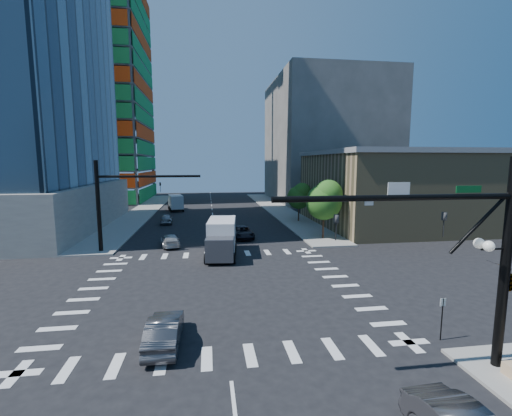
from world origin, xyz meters
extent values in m
plane|color=black|center=(0.00, 0.00, 0.00)|extent=(160.00, 160.00, 0.00)
cube|color=silver|center=(0.00, 0.00, 0.01)|extent=(20.00, 20.00, 0.01)
cube|color=gray|center=(12.50, 40.00, 0.07)|extent=(5.00, 60.00, 0.15)
cube|color=gray|center=(-12.50, 40.00, 0.07)|extent=(5.00, 60.00, 0.15)
cube|color=#1B9442|center=(-14.90, 62.00, 24.50)|extent=(0.12, 24.00, 49.00)
cube|color=#E73F0D|center=(-27.50, 49.40, 24.50)|extent=(24.00, 0.12, 49.00)
cube|color=#917F54|center=(25.00, 22.00, 5.00)|extent=(20.00, 22.00, 10.00)
cube|color=slate|center=(25.00, 22.00, 10.30)|extent=(20.50, 22.50, 0.60)
cube|color=#5B5752|center=(27.00, 55.00, 14.00)|extent=(24.00, 30.00, 28.00)
cylinder|color=black|center=(11.50, -11.50, 4.65)|extent=(0.40, 0.40, 9.00)
cylinder|color=black|center=(6.50, -11.50, 7.55)|extent=(10.00, 0.24, 0.24)
cylinder|color=black|center=(10.10, -11.50, 6.45)|extent=(2.50, 0.14, 2.50)
imported|color=black|center=(8.50, -11.50, 6.45)|extent=(0.16, 0.20, 1.00)
imported|color=black|center=(4.00, -11.50, 6.45)|extent=(0.16, 0.20, 1.00)
imported|color=black|center=(11.75, -11.50, 4.00)|extent=(0.53, 2.48, 1.00)
cube|color=white|center=(6.50, -11.50, 7.90)|extent=(0.90, 0.04, 0.50)
cube|color=#0B4F20|center=(9.50, -11.50, 7.85)|extent=(1.10, 0.04, 0.28)
cylinder|color=black|center=(10.90, -11.50, 5.35)|extent=(1.20, 0.08, 0.08)
sphere|color=white|center=(10.40, -11.25, 5.55)|extent=(0.44, 0.44, 0.44)
sphere|color=white|center=(10.40, -11.75, 5.55)|extent=(0.44, 0.44, 0.44)
cylinder|color=black|center=(-11.50, 11.50, 4.65)|extent=(0.40, 0.40, 9.00)
cylinder|color=black|center=(-6.50, 11.50, 7.55)|extent=(10.00, 0.24, 0.24)
imported|color=black|center=(-5.50, 11.50, 6.45)|extent=(0.16, 0.20, 1.00)
cylinder|color=#382316|center=(12.50, 14.00, 1.29)|extent=(0.20, 0.20, 2.27)
sphere|color=#1B5215|center=(12.50, 14.00, 4.38)|extent=(4.16, 4.16, 4.16)
sphere|color=#417828|center=(12.90, 13.70, 5.35)|extent=(3.25, 3.25, 3.25)
cylinder|color=#382316|center=(12.80, 26.00, 1.11)|extent=(0.20, 0.20, 1.92)
sphere|color=#1B5215|center=(12.80, 26.00, 3.72)|extent=(3.52, 3.52, 3.52)
sphere|color=#417828|center=(13.20, 25.70, 4.55)|extent=(2.75, 2.75, 2.75)
cylinder|color=black|center=(10.70, -9.00, 1.10)|extent=(0.06, 0.06, 2.20)
cube|color=silver|center=(10.70, -9.00, 2.00)|extent=(0.30, 0.03, 0.40)
imported|color=black|center=(3.21, 15.94, 0.69)|extent=(2.63, 5.10, 1.38)
imported|color=#B4B4B4|center=(-4.89, 13.06, 0.64)|extent=(2.57, 4.66, 1.28)
imported|color=#94969B|center=(-6.88, 27.21, 0.71)|extent=(1.97, 4.29, 1.43)
imported|color=#444449|center=(-3.04, -7.48, 0.73)|extent=(1.60, 4.43, 1.45)
cube|color=silver|center=(0.41, 8.25, 2.02)|extent=(3.07, 5.54, 2.76)
cube|color=#3D3F45|center=(0.41, 8.25, 1.33)|extent=(2.62, 2.15, 2.02)
cube|color=silver|center=(-6.79, 41.35, 1.74)|extent=(3.07, 4.93, 2.39)
cube|color=#3D3F45|center=(-6.79, 41.35, 1.15)|extent=(2.40, 2.04, 1.74)
camera|label=1|loc=(-0.83, -23.77, 8.90)|focal=24.00mm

